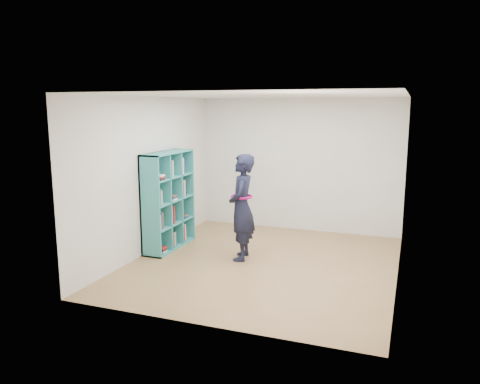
% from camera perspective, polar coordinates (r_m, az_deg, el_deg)
% --- Properties ---
extents(floor, '(4.50, 4.50, 0.00)m').
position_cam_1_polar(floor, '(7.46, 2.88, -8.70)').
color(floor, olive).
rests_on(floor, ground).
extents(ceiling, '(4.50, 4.50, 0.00)m').
position_cam_1_polar(ceiling, '(7.05, 3.08, 11.70)').
color(ceiling, white).
rests_on(ceiling, wall_back).
extents(wall_left, '(0.02, 4.50, 2.60)m').
position_cam_1_polar(wall_left, '(7.96, -10.90, 2.00)').
color(wall_left, beige).
rests_on(wall_left, floor).
extents(wall_right, '(0.02, 4.50, 2.60)m').
position_cam_1_polar(wall_right, '(6.82, 19.22, 0.20)').
color(wall_right, beige).
rests_on(wall_right, floor).
extents(wall_back, '(4.00, 0.02, 2.60)m').
position_cam_1_polar(wall_back, '(9.29, 7.15, 3.29)').
color(wall_back, beige).
rests_on(wall_back, floor).
extents(wall_front, '(4.00, 0.02, 2.60)m').
position_cam_1_polar(wall_front, '(5.08, -4.68, -2.62)').
color(wall_front, beige).
rests_on(wall_front, floor).
extents(bookshelf, '(0.37, 1.26, 1.68)m').
position_cam_1_polar(bookshelf, '(8.17, -8.89, -1.19)').
color(bookshelf, teal).
rests_on(bookshelf, floor).
extents(person, '(0.53, 0.69, 1.71)m').
position_cam_1_polar(person, '(7.45, 0.22, -1.86)').
color(person, black).
rests_on(person, floor).
extents(smartphone, '(0.03, 0.10, 0.13)m').
position_cam_1_polar(smartphone, '(7.54, -0.78, -0.86)').
color(smartphone, silver).
rests_on(smartphone, person).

